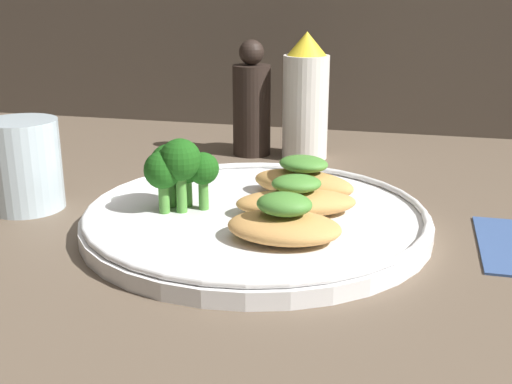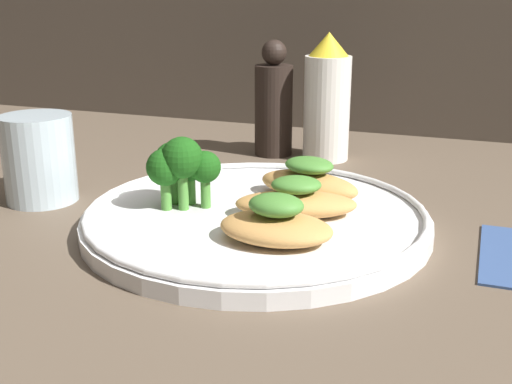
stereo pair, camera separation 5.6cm
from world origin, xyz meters
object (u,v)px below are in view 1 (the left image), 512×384
at_px(broccoli_bunch, 178,166).
at_px(pepper_grinder, 252,105).
at_px(sauce_bottle, 306,99).
at_px(drinking_glass, 25,165).
at_px(plate, 256,218).

distance_m(broccoli_bunch, pepper_grinder, 0.26).
bearing_deg(sauce_bottle, drinking_glass, -132.17).
bearing_deg(pepper_grinder, sauce_bottle, 0.00).
height_order(sauce_bottle, pepper_grinder, sauce_bottle).
bearing_deg(sauce_bottle, broccoli_bunch, -105.22).
bearing_deg(plate, pepper_grinder, 105.06).
height_order(broccoli_bunch, pepper_grinder, pepper_grinder).
height_order(pepper_grinder, drinking_glass, pepper_grinder).
distance_m(broccoli_bunch, drinking_glass, 0.16).
relative_size(sauce_bottle, drinking_glass, 1.77).
distance_m(plate, drinking_glass, 0.23).
distance_m(plate, sauce_bottle, 0.26).
distance_m(broccoli_bunch, sauce_bottle, 0.27).
xyz_separation_m(pepper_grinder, drinking_glass, (-0.16, -0.25, -0.02)).
relative_size(plate, pepper_grinder, 2.14).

